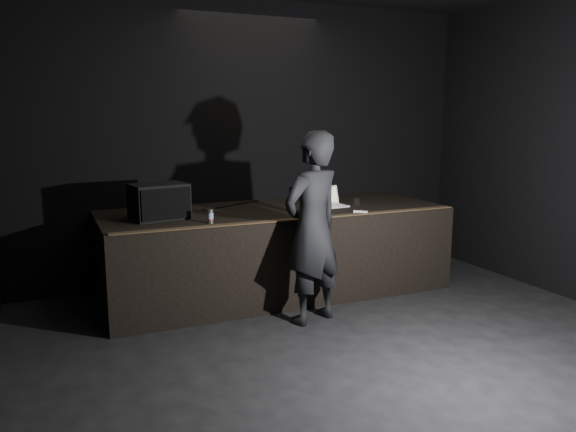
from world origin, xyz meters
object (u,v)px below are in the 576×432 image
(stage_monitor, at_px, (159,202))
(beer_can, at_px, (210,216))
(stage_riser, at_px, (275,250))
(person, at_px, (312,228))
(laptop, at_px, (330,201))

(stage_monitor, relative_size, beer_can, 4.41)
(stage_riser, distance_m, person, 1.17)
(stage_riser, bearing_deg, person, -91.82)
(stage_riser, height_order, stage_monitor, stage_monitor)
(laptop, xyz_separation_m, person, (-0.72, -0.99, -0.09))
(person, bearing_deg, beer_can, -49.90)
(laptop, relative_size, person, 0.19)
(beer_can, distance_m, person, 1.05)
(stage_monitor, bearing_deg, beer_can, -54.74)
(beer_can, relative_size, person, 0.07)
(stage_monitor, distance_m, laptop, 2.06)
(beer_can, bearing_deg, person, -30.26)
(stage_monitor, bearing_deg, laptop, -8.84)
(stage_riser, relative_size, stage_monitor, 6.39)
(stage_monitor, distance_m, person, 1.65)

